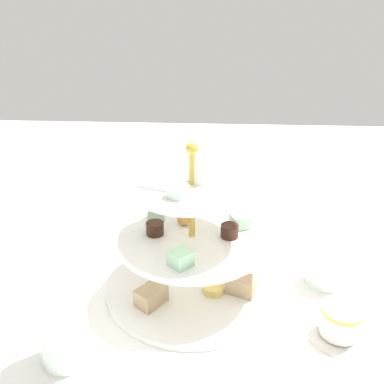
{
  "coord_description": "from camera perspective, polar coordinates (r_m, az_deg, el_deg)",
  "views": [
    {
      "loc": [
        0.04,
        -0.56,
        0.44
      ],
      "look_at": [
        0.0,
        0.0,
        0.18
      ],
      "focal_mm": 35.96,
      "sensor_mm": 36.0,
      "label": 1
    }
  ],
  "objects": [
    {
      "name": "water_glass_short_left",
      "position": [
        0.74,
        19.16,
        -10.31
      ],
      "size": [
        0.06,
        0.06,
        0.07
      ],
      "primitive_type": "cylinder",
      "color": "silver",
      "rests_on": "ground_plane"
    },
    {
      "name": "tiered_serving_stand",
      "position": [
        0.67,
        0.05,
        -8.36
      ],
      "size": [
        0.31,
        0.31,
        0.27
      ],
      "color": "white",
      "rests_on": "ground_plane"
    },
    {
      "name": "teacup_with_saucer",
      "position": [
        0.64,
        21.04,
        -17.68
      ],
      "size": [
        0.09,
        0.09,
        0.05
      ],
      "color": "white",
      "rests_on": "ground_plane"
    },
    {
      "name": "water_glass_mid_back",
      "position": [
        0.85,
        7.34,
        -3.18
      ],
      "size": [
        0.06,
        0.06,
        0.1
      ],
      "primitive_type": "cylinder",
      "color": "silver",
      "rests_on": "ground_plane"
    },
    {
      "name": "water_glass_tall_right",
      "position": [
        0.57,
        -18.82,
        -17.42
      ],
      "size": [
        0.07,
        0.07,
        0.14
      ],
      "primitive_type": "cylinder",
      "color": "silver",
      "rests_on": "ground_plane"
    },
    {
      "name": "ground_plane",
      "position": [
        0.71,
        0.0,
        -13.73
      ],
      "size": [
        2.4,
        2.4,
        0.0
      ],
      "primitive_type": "plane",
      "color": "white"
    },
    {
      "name": "butter_knife_left",
      "position": [
        0.89,
        -15.02,
        -6.19
      ],
      "size": [
        0.11,
        0.15,
        0.0
      ],
      "primitive_type": "cube",
      "rotation": [
        0.0,
        0.0,
        4.09
      ],
      "color": "silver",
      "rests_on": "ground_plane"
    }
  ]
}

